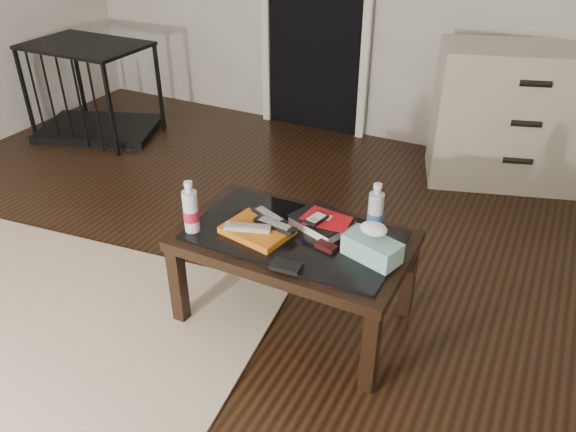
# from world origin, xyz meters

# --- Properties ---
(ground) EXTENTS (5.00, 5.00, 0.00)m
(ground) POSITION_xyz_m (0.00, 0.00, 0.00)
(ground) COLOR black
(ground) RESTS_ON ground
(coffee_table) EXTENTS (1.00, 0.60, 0.46)m
(coffee_table) POSITION_xyz_m (0.50, 0.28, 0.40)
(coffee_table) COLOR black
(coffee_table) RESTS_ON ground
(rug) EXTENTS (2.15, 1.71, 0.01)m
(rug) POSITION_xyz_m (-0.52, -0.40, 0.01)
(rug) COLOR #B4A38C
(rug) RESTS_ON ground
(dresser) EXTENTS (1.29, 0.83, 0.90)m
(dresser) POSITION_xyz_m (1.24, 2.23, 0.45)
(dresser) COLOR beige
(dresser) RESTS_ON ground
(pet_crate) EXTENTS (1.05, 0.88, 0.71)m
(pet_crate) POSITION_xyz_m (-1.90, 1.57, 0.23)
(pet_crate) COLOR black
(pet_crate) RESTS_ON ground
(magazines) EXTENTS (0.31, 0.26, 0.03)m
(magazines) POSITION_xyz_m (0.35, 0.22, 0.48)
(magazines) COLOR #C66412
(magazines) RESTS_ON coffee_table
(remote_silver) EXTENTS (0.21, 0.11, 0.02)m
(remote_silver) POSITION_xyz_m (0.32, 0.18, 0.50)
(remote_silver) COLOR #A6A6AB
(remote_silver) RESTS_ON magazines
(remote_black_front) EXTENTS (0.21, 0.08, 0.02)m
(remote_black_front) POSITION_xyz_m (0.41, 0.25, 0.50)
(remote_black_front) COLOR black
(remote_black_front) RESTS_ON magazines
(remote_black_back) EXTENTS (0.20, 0.12, 0.02)m
(remote_black_back) POSITION_xyz_m (0.36, 0.31, 0.50)
(remote_black_back) COLOR black
(remote_black_back) RESTS_ON magazines
(textbook) EXTENTS (0.30, 0.27, 0.05)m
(textbook) POSITION_xyz_m (0.58, 0.39, 0.48)
(textbook) COLOR black
(textbook) RESTS_ON coffee_table
(dvd_mailers) EXTENTS (0.20, 0.15, 0.01)m
(dvd_mailers) POSITION_xyz_m (0.59, 0.39, 0.51)
(dvd_mailers) COLOR #AB0B11
(dvd_mailers) RESTS_ON textbook
(ipod) EXTENTS (0.09, 0.12, 0.02)m
(ipod) POSITION_xyz_m (0.57, 0.35, 0.52)
(ipod) COLOR black
(ipod) RESTS_ON dvd_mailers
(flip_phone) EXTENTS (0.10, 0.07, 0.02)m
(flip_phone) POSITION_xyz_m (0.66, 0.24, 0.47)
(flip_phone) COLOR black
(flip_phone) RESTS_ON coffee_table
(wallet) EXTENTS (0.13, 0.08, 0.02)m
(wallet) POSITION_xyz_m (0.58, 0.04, 0.47)
(wallet) COLOR black
(wallet) RESTS_ON coffee_table
(water_bottle_left) EXTENTS (0.07, 0.07, 0.24)m
(water_bottle_left) POSITION_xyz_m (0.08, 0.11, 0.58)
(water_bottle_left) COLOR silver
(water_bottle_left) RESTS_ON coffee_table
(water_bottle_right) EXTENTS (0.07, 0.07, 0.24)m
(water_bottle_right) POSITION_xyz_m (0.80, 0.45, 0.58)
(water_bottle_right) COLOR silver
(water_bottle_right) RESTS_ON coffee_table
(tissue_box) EXTENTS (0.26, 0.18, 0.09)m
(tissue_box) POSITION_xyz_m (0.85, 0.26, 0.51)
(tissue_box) COLOR teal
(tissue_box) RESTS_ON coffee_table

